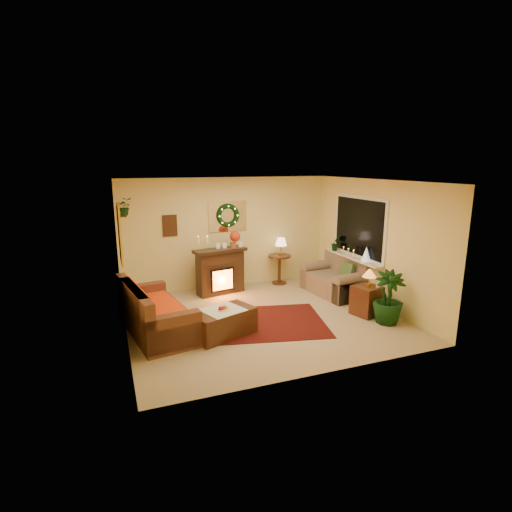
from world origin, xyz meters
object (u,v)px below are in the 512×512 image
object	(u,v)px
end_table_square	(366,301)
fireplace	(220,270)
coffee_table	(223,324)
loveseat	(334,276)
sofa	(156,308)
side_table_round	(279,271)

from	to	relation	value
end_table_square	fireplace	bearing A→B (deg)	135.21
fireplace	coffee_table	size ratio (longest dim) A/B	0.98
loveseat	coffee_table	distance (m)	3.26
sofa	loveseat	size ratio (longest dim) A/B	1.37
loveseat	end_table_square	world-z (taller)	loveseat
side_table_round	fireplace	bearing A→B (deg)	-172.11
side_table_round	end_table_square	xyz separation A→B (m)	(0.75, -2.52, -0.05)
loveseat	side_table_round	xyz separation A→B (m)	(-0.84, 1.17, -0.09)
sofa	coffee_table	world-z (taller)	sofa
side_table_round	coffee_table	size ratio (longest dim) A/B	0.66
sofa	loveseat	bearing A→B (deg)	0.55
coffee_table	side_table_round	bearing A→B (deg)	28.11
fireplace	sofa	bearing A→B (deg)	-145.59
fireplace	loveseat	distance (m)	2.59
side_table_round	end_table_square	world-z (taller)	side_table_round
fireplace	coffee_table	world-z (taller)	fireplace
loveseat	end_table_square	size ratio (longest dim) A/B	2.55
sofa	end_table_square	world-z (taller)	sofa
fireplace	side_table_round	xyz separation A→B (m)	(1.57, 0.22, -0.23)
sofa	fireplace	distance (m)	2.33
fireplace	side_table_round	distance (m)	1.60
side_table_round	loveseat	bearing A→B (deg)	-54.27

